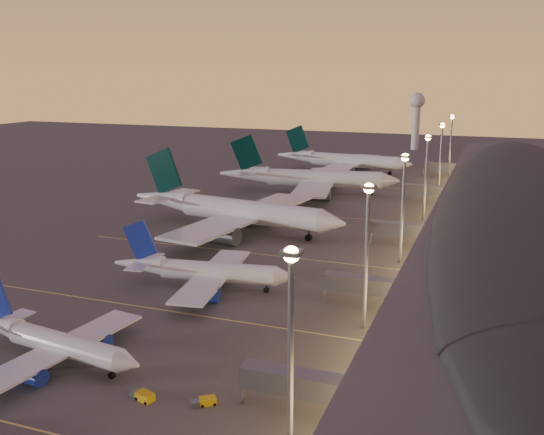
# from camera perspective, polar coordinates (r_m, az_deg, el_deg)

# --- Properties ---
(ground) EXTENTS (700.00, 700.00, 0.00)m
(ground) POSITION_cam_1_polar(r_m,az_deg,el_deg) (120.79, -8.48, -7.85)
(ground) COLOR #45423F
(airliner_narrow_south) EXTENTS (34.35, 30.91, 12.26)m
(airliner_narrow_south) POSITION_cam_1_polar(r_m,az_deg,el_deg) (101.25, -19.98, -10.95)
(airliner_narrow_south) COLOR silver
(airliner_narrow_south) RESTS_ON ground
(airliner_narrow_north) EXTENTS (39.06, 35.20, 13.95)m
(airliner_narrow_north) POSITION_cam_1_polar(r_m,az_deg,el_deg) (126.55, -6.53, -5.05)
(airliner_narrow_north) COLOR silver
(airliner_narrow_north) RESTS_ON ground
(airliner_wide_near) EXTENTS (69.12, 63.62, 22.14)m
(airliner_wide_near) POSITION_cam_1_polar(r_m,az_deg,el_deg) (171.48, -3.74, 0.69)
(airliner_wide_near) COLOR silver
(airliner_wide_near) RESTS_ON ground
(airliner_wide_mid) EXTENTS (66.78, 61.56, 21.41)m
(airliner_wide_mid) POSITION_cam_1_polar(r_m,az_deg,el_deg) (224.50, 3.42, 3.70)
(airliner_wide_mid) COLOR silver
(airliner_wide_mid) RESTS_ON ground
(airliner_wide_far) EXTENTS (63.06, 57.62, 20.17)m
(airliner_wide_far) POSITION_cam_1_polar(r_m,az_deg,el_deg) (274.60, 6.64, 5.37)
(airliner_wide_far) COLOR silver
(airliner_wide_far) RESTS_ON ground
(terminal_building) EXTENTS (56.35, 255.00, 17.46)m
(terminal_building) POSITION_cam_1_polar(r_m,az_deg,el_deg) (174.09, 22.16, 0.93)
(terminal_building) COLOR #46464A
(terminal_building) RESTS_ON ground
(light_masts) EXTENTS (2.20, 217.20, 25.90)m
(light_masts) POSITION_cam_1_polar(r_m,az_deg,el_deg) (166.20, 13.55, 4.09)
(light_masts) COLOR slate
(light_masts) RESTS_ON ground
(radar_tower) EXTENTS (9.00, 9.00, 32.50)m
(radar_tower) POSITION_cam_1_polar(r_m,az_deg,el_deg) (361.51, 13.45, 9.69)
(radar_tower) COLOR silver
(radar_tower) RESTS_ON ground
(lane_markings) EXTENTS (90.00, 180.36, 0.00)m
(lane_markings) POSITION_cam_1_polar(r_m,az_deg,el_deg) (155.01, -1.34, -2.86)
(lane_markings) COLOR #D8C659
(lane_markings) RESTS_ON ground
(baggage_tug_a) EXTENTS (4.14, 2.62, 1.15)m
(baggage_tug_a) POSITION_cam_1_polar(r_m,az_deg,el_deg) (88.34, -12.08, -16.07)
(baggage_tug_a) COLOR gold
(baggage_tug_a) RESTS_ON ground
(baggage_tug_b) EXTENTS (3.51, 3.07, 1.01)m
(baggage_tug_b) POSITION_cam_1_polar(r_m,az_deg,el_deg) (85.79, -6.37, -16.84)
(baggage_tug_b) COLOR gold
(baggage_tug_b) RESTS_ON ground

